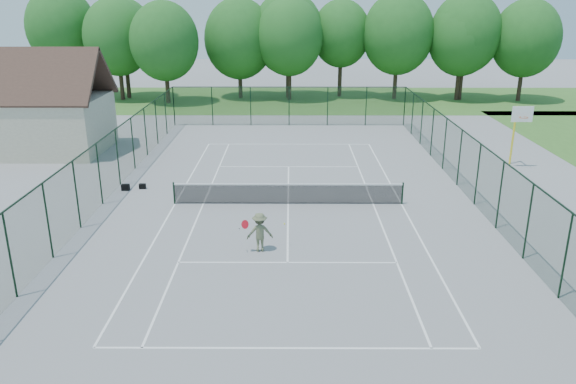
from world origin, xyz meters
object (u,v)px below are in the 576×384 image
tennis_net (288,193)px  sports_bag_a (126,187)px  tennis_player (260,232)px  basketball_goal (518,124)px

tennis_net → sports_bag_a: size_ratio=27.68×
sports_bag_a → tennis_player: tennis_player is taller
tennis_net → basketball_goal: 15.00m
basketball_goal → tennis_player: (-14.42, -11.94, -1.78)m
basketball_goal → sports_bag_a: size_ratio=9.12×
basketball_goal → tennis_player: size_ratio=1.98×
sports_bag_a → tennis_player: (7.36, -7.38, 0.63)m
sports_bag_a → tennis_net: bearing=-13.2°
tennis_net → basketball_goal: bearing=26.3°
tennis_net → sports_bag_a: bearing=166.5°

